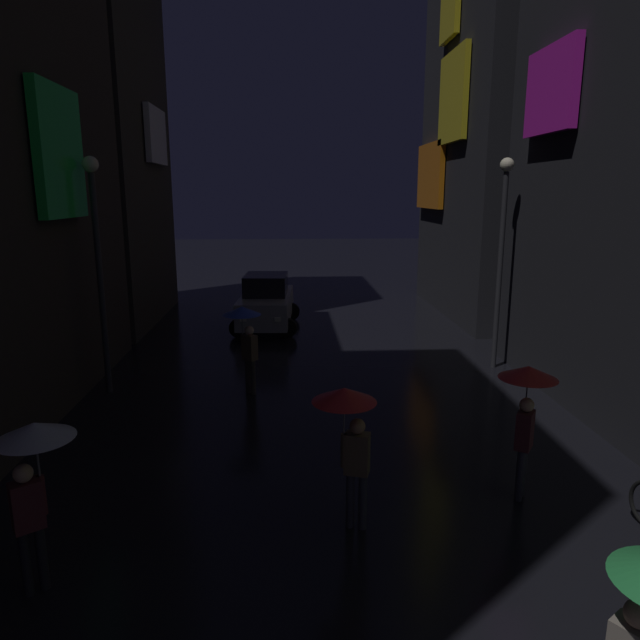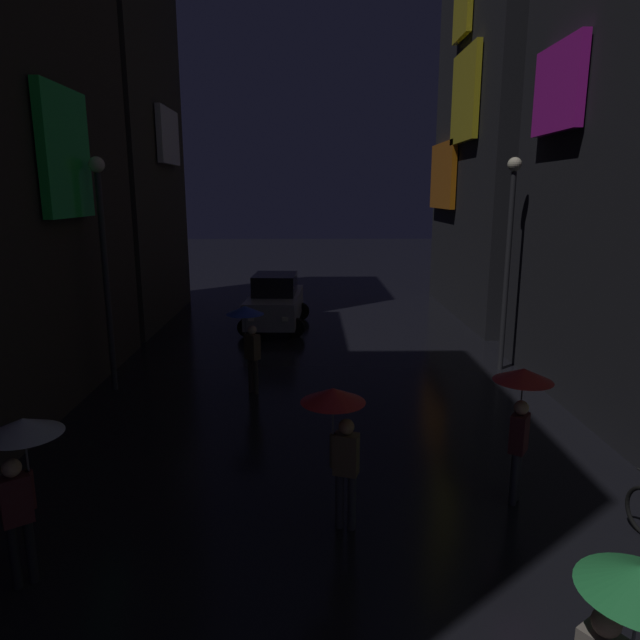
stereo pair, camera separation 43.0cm
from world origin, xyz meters
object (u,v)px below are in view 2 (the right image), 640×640
(pedestrian_midstreet_centre_red, at_px, (522,398))
(streetlamp_right_far, at_px, (509,241))
(pedestrian_foreground_right_green, at_px, (627,617))
(pedestrian_far_right_blue, at_px, (247,325))
(car_distant, at_px, (275,302))
(pedestrian_midstreet_left_clear, at_px, (21,456))
(pedestrian_foreground_left_red, at_px, (337,419))
(streetlamp_left_far, at_px, (104,248))

(pedestrian_midstreet_centre_red, xyz_separation_m, streetlamp_right_far, (2.00, 6.70, 1.82))
(pedestrian_foreground_right_green, xyz_separation_m, pedestrian_far_right_blue, (-3.78, 9.56, 0.00))
(pedestrian_far_right_blue, relative_size, car_distant, 0.50)
(car_distant, height_order, streetlamp_right_far, streetlamp_right_far)
(pedestrian_midstreet_centre_red, height_order, pedestrian_midstreet_left_clear, same)
(pedestrian_foreground_left_red, relative_size, pedestrian_midstreet_left_clear, 1.00)
(pedestrian_midstreet_centre_red, bearing_deg, car_distant, 110.63)
(car_distant, distance_m, streetlamp_left_far, 7.83)
(pedestrian_midstreet_centre_red, relative_size, streetlamp_left_far, 0.38)
(pedestrian_foreground_left_red, height_order, pedestrian_midstreet_left_clear, same)
(streetlamp_left_far, bearing_deg, pedestrian_foreground_left_red, -49.46)
(pedestrian_foreground_right_green, xyz_separation_m, car_distant, (-3.52, 16.31, -0.74))
(pedestrian_midstreet_left_clear, distance_m, streetlamp_right_far, 12.27)
(pedestrian_foreground_right_green, bearing_deg, pedestrian_foreground_left_red, 117.16)
(pedestrian_far_right_blue, distance_m, streetlamp_left_far, 3.77)
(pedestrian_foreground_left_red, bearing_deg, pedestrian_midstreet_left_clear, -164.79)
(pedestrian_foreground_right_green, height_order, pedestrian_midstreet_left_clear, same)
(pedestrian_midstreet_centre_red, bearing_deg, pedestrian_midstreet_left_clear, -164.77)
(streetlamp_right_far, bearing_deg, pedestrian_foreground_right_green, -104.43)
(pedestrian_foreground_right_green, distance_m, pedestrian_far_right_blue, 10.28)
(pedestrian_foreground_right_green, relative_size, pedestrian_foreground_left_red, 1.00)
(pedestrian_far_right_blue, xyz_separation_m, streetlamp_right_far, (6.68, 1.71, 1.82))
(pedestrian_far_right_blue, relative_size, streetlamp_right_far, 0.38)
(car_distant, bearing_deg, streetlamp_left_far, -118.87)
(pedestrian_midstreet_left_clear, bearing_deg, streetlamp_right_far, 44.55)
(pedestrian_foreground_left_red, bearing_deg, streetlamp_left_far, 130.54)
(pedestrian_foreground_right_green, height_order, pedestrian_far_right_blue, same)
(pedestrian_foreground_right_green, distance_m, pedestrian_midstreet_left_clear, 6.37)
(pedestrian_midstreet_centre_red, bearing_deg, pedestrian_foreground_right_green, -101.17)
(pedestrian_far_right_blue, xyz_separation_m, car_distant, (0.26, 6.75, -0.74))
(pedestrian_foreground_right_green, bearing_deg, pedestrian_far_right_blue, 111.59)
(pedestrian_foreground_left_red, distance_m, streetlamp_right_far, 9.09)
(pedestrian_midstreet_left_clear, bearing_deg, streetlamp_left_far, 100.84)
(pedestrian_midstreet_centre_red, distance_m, pedestrian_midstreet_left_clear, 6.89)
(pedestrian_foreground_left_red, bearing_deg, pedestrian_midstreet_centre_red, 15.25)
(pedestrian_foreground_left_red, relative_size, streetlamp_right_far, 0.38)
(pedestrian_midstreet_centre_red, bearing_deg, pedestrian_foreground_left_red, -164.75)
(pedestrian_far_right_blue, height_order, streetlamp_left_far, streetlamp_left_far)
(pedestrian_foreground_right_green, distance_m, streetlamp_right_far, 11.77)
(pedestrian_far_right_blue, relative_size, pedestrian_midstreet_left_clear, 1.00)
(pedestrian_midstreet_centre_red, bearing_deg, streetlamp_left_far, 146.71)
(pedestrian_foreground_right_green, distance_m, streetlamp_left_far, 12.25)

